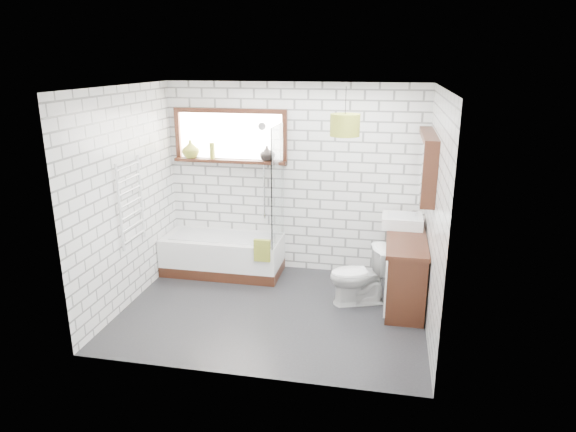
% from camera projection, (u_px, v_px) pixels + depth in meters
% --- Properties ---
extents(floor, '(3.40, 2.60, 0.01)m').
position_uv_depth(floor, '(273.00, 311.00, 5.91)').
color(floor, black).
rests_on(floor, ground).
extents(ceiling, '(3.40, 2.60, 0.01)m').
position_uv_depth(ceiling, '(271.00, 86.00, 5.17)').
color(ceiling, white).
rests_on(ceiling, ground).
extents(wall_back, '(3.40, 0.01, 2.50)m').
position_uv_depth(wall_back, '(294.00, 179.00, 6.76)').
color(wall_back, white).
rests_on(wall_back, ground).
extents(wall_front, '(3.40, 0.01, 2.50)m').
position_uv_depth(wall_front, '(237.00, 248.00, 4.32)').
color(wall_front, white).
rests_on(wall_front, ground).
extents(wall_left, '(0.01, 2.60, 2.50)m').
position_uv_depth(wall_left, '(127.00, 198.00, 5.86)').
color(wall_left, white).
rests_on(wall_left, ground).
extents(wall_right, '(0.01, 2.60, 2.50)m').
position_uv_depth(wall_right, '(435.00, 215.00, 5.22)').
color(wall_right, white).
rests_on(wall_right, ground).
extents(window, '(1.52, 0.16, 0.68)m').
position_uv_depth(window, '(230.00, 136.00, 6.72)').
color(window, black).
rests_on(window, wall_back).
extents(towel_radiator, '(0.06, 0.52, 1.00)m').
position_uv_depth(towel_radiator, '(131.00, 202.00, 5.87)').
color(towel_radiator, white).
rests_on(towel_radiator, wall_left).
extents(mirror_cabinet, '(0.16, 1.20, 0.70)m').
position_uv_depth(mirror_cabinet, '(426.00, 165.00, 5.68)').
color(mirror_cabinet, black).
rests_on(mirror_cabinet, wall_right).
extents(shower_riser, '(0.02, 0.02, 1.30)m').
position_uv_depth(shower_riser, '(264.00, 171.00, 6.77)').
color(shower_riser, silver).
rests_on(shower_riser, wall_back).
extents(bathtub, '(1.57, 0.69, 0.51)m').
position_uv_depth(bathtub, '(223.00, 254.00, 6.90)').
color(bathtub, white).
rests_on(bathtub, floor).
extents(shower_screen, '(0.02, 0.72, 1.50)m').
position_uv_depth(shower_screen, '(278.00, 184.00, 6.46)').
color(shower_screen, white).
rests_on(shower_screen, bathtub).
extents(towel_green, '(0.21, 0.06, 0.28)m').
position_uv_depth(towel_green, '(262.00, 250.00, 6.39)').
color(towel_green, olive).
rests_on(towel_green, bathtub).
extents(towel_beige, '(0.18, 0.05, 0.24)m').
position_uv_depth(towel_beige, '(262.00, 250.00, 6.39)').
color(towel_beige, tan).
rests_on(towel_beige, bathtub).
extents(vanity, '(0.45, 1.40, 0.80)m').
position_uv_depth(vanity, '(405.00, 268.00, 6.06)').
color(vanity, black).
rests_on(vanity, floor).
extents(basin, '(0.48, 0.42, 0.14)m').
position_uv_depth(basin, '(402.00, 221.00, 6.27)').
color(basin, white).
rests_on(basin, vanity).
extents(tap, '(0.04, 0.04, 0.16)m').
position_uv_depth(tap, '(416.00, 217.00, 6.22)').
color(tap, silver).
rests_on(tap, vanity).
extents(toilet, '(0.60, 0.78, 0.70)m').
position_uv_depth(toilet, '(359.00, 275.00, 5.99)').
color(toilet, white).
rests_on(toilet, floor).
extents(vase_olive, '(0.27, 0.27, 0.24)m').
position_uv_depth(vase_olive, '(191.00, 150.00, 6.85)').
color(vase_olive, olive).
rests_on(vase_olive, window).
extents(vase_dark, '(0.23, 0.23, 0.20)m').
position_uv_depth(vase_dark, '(267.00, 155.00, 6.66)').
color(vase_dark, black).
rests_on(vase_dark, window).
extents(bottle, '(0.09, 0.09, 0.21)m').
position_uv_depth(bottle, '(212.00, 152.00, 6.80)').
color(bottle, olive).
rests_on(bottle, window).
extents(pendant, '(0.32, 0.32, 0.23)m').
position_uv_depth(pendant, '(345.00, 125.00, 5.44)').
color(pendant, olive).
rests_on(pendant, ceiling).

